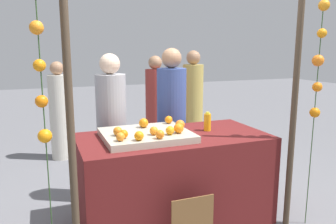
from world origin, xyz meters
TOP-DOWN VIEW (x-y plane):
  - ground_plane at (0.00, 0.00)m, footprint 24.00×24.00m
  - stall_counter at (0.00, 0.00)m, footprint 1.78×0.90m
  - orange_tray at (-0.27, 0.00)m, footprint 0.79×0.66m
  - orange_0 at (-0.24, 0.17)m, footprint 0.09×0.09m
  - orange_1 at (-0.01, -0.15)m, footprint 0.09×0.09m
  - orange_2 at (-0.41, -0.25)m, footprint 0.08×0.08m
  - orange_3 at (-0.52, -0.15)m, footprint 0.08×0.08m
  - orange_4 at (-0.56, -0.22)m, footprint 0.07×0.07m
  - orange_5 at (0.05, 0.25)m, footprint 0.08×0.08m
  - orange_6 at (-0.24, -0.13)m, footprint 0.08×0.08m
  - orange_7 at (-0.23, -0.27)m, footprint 0.08×0.08m
  - orange_8 at (0.06, -0.02)m, footprint 0.09×0.09m
  - orange_9 at (-0.54, -0.04)m, footprint 0.08×0.08m
  - orange_10 at (-0.10, -0.17)m, footprint 0.08×0.08m
  - juice_bottle at (0.39, 0.06)m, footprint 0.07×0.07m
  - vendor_left at (-0.45, 0.67)m, footprint 0.32×0.32m
  - vendor_right at (0.24, 0.66)m, footprint 0.33×0.33m
  - crowd_person_0 at (0.52, 2.07)m, footprint 0.31×0.31m
  - crowd_person_1 at (1.12, 1.95)m, footprint 0.33×0.33m
  - crowd_person_2 at (-0.91, 2.34)m, footprint 0.30×0.30m
  - canopy_post_left at (-0.97, -0.49)m, footprint 0.06×0.06m
  - canopy_post_right at (0.97, -0.49)m, footprint 0.06×0.06m
  - garland_strand_left at (-1.15, -0.54)m, footprint 0.10×0.10m
  - garland_strand_right at (1.16, -0.54)m, footprint 0.11×0.11m

SIDE VIEW (x-z plane):
  - ground_plane at x=0.00m, z-range 0.00..0.00m
  - stall_counter at x=0.00m, z-range 0.00..0.85m
  - crowd_person_2 at x=-0.91m, z-range -0.05..1.42m
  - crowd_person_0 at x=0.52m, z-range -0.05..1.50m
  - vendor_left at x=-0.45m, z-range -0.06..1.56m
  - crowd_person_1 at x=1.12m, z-range -0.06..1.57m
  - vendor_right at x=0.24m, z-range -0.06..1.61m
  - orange_tray at x=-0.27m, z-range 0.85..0.91m
  - juice_bottle at x=0.39m, z-range 0.85..1.04m
  - orange_4 at x=-0.56m, z-range 0.91..0.99m
  - orange_6 at x=-0.24m, z-range 0.91..0.99m
  - orange_3 at x=-0.52m, z-range 0.91..0.99m
  - orange_7 at x=-0.23m, z-range 0.91..0.99m
  - orange_10 at x=-0.10m, z-range 0.91..0.99m
  - orange_5 at x=0.05m, z-range 0.91..0.99m
  - orange_9 at x=-0.54m, z-range 0.91..0.99m
  - orange_2 at x=-0.41m, z-range 0.91..0.99m
  - orange_8 at x=0.06m, z-range 0.91..1.00m
  - orange_1 at x=-0.01m, z-range 0.91..1.00m
  - orange_0 at x=-0.24m, z-range 0.91..1.00m
  - canopy_post_left at x=-0.97m, z-range 0.00..2.21m
  - canopy_post_right at x=0.97m, z-range 0.00..2.21m
  - garland_strand_left at x=-1.15m, z-range 0.47..2.60m
  - garland_strand_right at x=1.16m, z-range 0.49..2.61m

